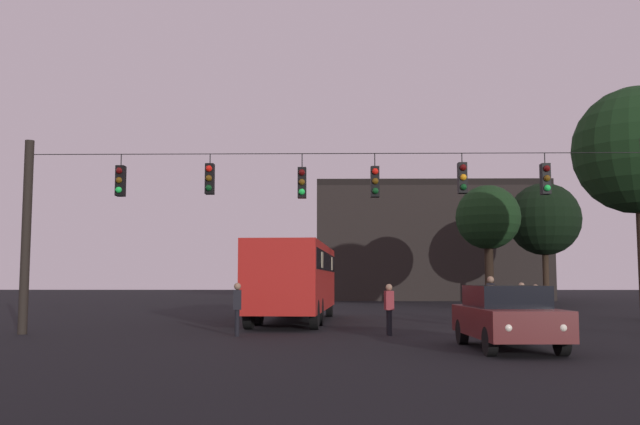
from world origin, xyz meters
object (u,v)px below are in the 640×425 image
at_px(pedestrian_crossing_left, 491,298).
at_px(pedestrian_near_bus, 522,302).
at_px(pedestrian_crossing_center, 237,306).
at_px(tree_left_silhouette, 638,151).
at_px(tree_right_far, 488,218).
at_px(car_near_right, 507,316).
at_px(pedestrian_trailing, 389,307).
at_px(city_bus, 295,274).
at_px(pedestrian_crossing_right, 536,306).
at_px(tree_behind_building, 544,219).

height_order(pedestrian_crossing_left, pedestrian_near_bus, pedestrian_crossing_left).
relative_size(pedestrian_crossing_center, tree_left_silhouette, 0.16).
xyz_separation_m(pedestrian_crossing_left, tree_right_far, (4.00, 18.27, 4.38)).
bearing_deg(tree_right_far, tree_left_silhouette, -75.49).
relative_size(car_near_right, pedestrian_crossing_left, 2.47).
height_order(pedestrian_trailing, tree_right_far, tree_right_far).
distance_m(city_bus, pedestrian_crossing_left, 7.73).
xyz_separation_m(city_bus, tree_left_silhouette, (14.45, 1.75, 5.24)).
xyz_separation_m(city_bus, pedestrian_crossing_center, (-1.35, -6.99, -0.99)).
bearing_deg(tree_right_far, pedestrian_crossing_right, -98.59).
distance_m(car_near_right, tree_right_far, 26.93).
xyz_separation_m(city_bus, tree_right_far, (10.99, 15.11, 3.53)).
height_order(tree_left_silhouette, tree_behind_building, tree_left_silhouette).
xyz_separation_m(car_near_right, pedestrian_crossing_center, (-7.01, 3.89, 0.08)).
relative_size(pedestrian_crossing_left, pedestrian_trailing, 1.16).
height_order(pedestrian_crossing_left, pedestrian_crossing_center, pedestrian_crossing_left).
bearing_deg(tree_right_far, city_bus, -126.05).
xyz_separation_m(car_near_right, pedestrian_near_bus, (2.55, 8.24, 0.08)).
relative_size(pedestrian_crossing_center, pedestrian_crossing_right, 1.04).
distance_m(pedestrian_trailing, tree_behind_building, 28.23).
height_order(pedestrian_near_bus, pedestrian_trailing, pedestrian_near_bus).
bearing_deg(pedestrian_near_bus, tree_behind_building, 71.12).
xyz_separation_m(pedestrian_crossing_left, pedestrian_near_bus, (1.21, 0.52, -0.14)).
distance_m(pedestrian_crossing_left, pedestrian_near_bus, 1.32).
height_order(city_bus, tree_right_far, tree_right_far).
xyz_separation_m(car_near_right, tree_behind_building, (9.74, 29.24, 4.79)).
bearing_deg(city_bus, pedestrian_crossing_right, -35.24).
height_order(pedestrian_near_bus, tree_right_far, tree_right_far).
distance_m(pedestrian_crossing_center, tree_left_silhouette, 19.10).
xyz_separation_m(pedestrian_near_bus, tree_behind_building, (7.18, 21.00, 4.72)).
xyz_separation_m(tree_behind_building, tree_right_far, (-4.40, -3.25, -0.19)).
xyz_separation_m(pedestrian_trailing, tree_left_silhouette, (11.28, 8.40, 6.26)).
bearing_deg(pedestrian_crossing_right, tree_left_silhouette, 48.03).
relative_size(pedestrian_crossing_left, tree_left_silhouette, 0.18).
relative_size(city_bus, pedestrian_near_bus, 7.14).
height_order(pedestrian_crossing_center, tree_left_silhouette, tree_left_silhouette).
bearing_deg(pedestrian_trailing, car_near_right, -59.61).
bearing_deg(pedestrian_crossing_center, pedestrian_crossing_right, 8.81).
bearing_deg(tree_behind_building, tree_right_far, -143.50).
relative_size(pedestrian_trailing, tree_right_far, 0.21).
relative_size(pedestrian_crossing_right, pedestrian_trailing, 0.99).
bearing_deg(car_near_right, pedestrian_trailing, 120.39).
xyz_separation_m(car_near_right, tree_left_silhouette, (8.80, 12.63, 6.31)).
height_order(pedestrian_near_bus, tree_behind_building, tree_behind_building).
height_order(city_bus, pedestrian_crossing_left, city_bus).
height_order(tree_left_silhouette, tree_right_far, tree_left_silhouette).
relative_size(car_near_right, tree_behind_building, 0.55).
distance_m(pedestrian_near_bus, pedestrian_trailing, 6.43).
distance_m(pedestrian_crossing_left, tree_left_silhouette, 10.81).
bearing_deg(car_near_right, tree_right_far, 78.39).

